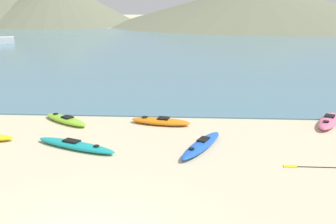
# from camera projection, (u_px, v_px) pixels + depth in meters

# --- Properties ---
(bay_water) EXTENTS (160.00, 70.00, 0.06)m
(bay_water) POSITION_uv_depth(u_px,v_px,m) (174.00, 45.00, 52.59)
(bay_water) COLOR teal
(bay_water) RESTS_ON ground_plane
(far_hill_left) EXTENTS (40.33, 40.33, 10.64)m
(far_hill_left) POSITION_uv_depth(u_px,v_px,m) (10.00, 4.00, 101.66)
(far_hill_left) COLOR #6B7056
(far_hill_left) RESTS_ON ground_plane
(far_hill_midleft) EXTENTS (43.92, 43.92, 11.77)m
(far_hill_midleft) POSITION_uv_depth(u_px,v_px,m) (56.00, 2.00, 102.02)
(far_hill_midleft) COLOR #6B7056
(far_hill_midleft) RESTS_ON ground_plane
(far_hill_midright) EXTENTS (77.16, 77.16, 10.60)m
(far_hill_midright) POSITION_uv_depth(u_px,v_px,m) (257.00, 4.00, 101.07)
(far_hill_midright) COLOR #6B7056
(far_hill_midright) RESTS_ON ground_plane
(kayak_on_sand_1) EXTENTS (1.89, 3.27, 0.35)m
(kayak_on_sand_1) POSITION_uv_depth(u_px,v_px,m) (202.00, 145.00, 14.75)
(kayak_on_sand_1) COLOR blue
(kayak_on_sand_1) RESTS_ON ground_plane
(kayak_on_sand_2) EXTENTS (3.50, 1.98, 0.31)m
(kayak_on_sand_2) POSITION_uv_depth(u_px,v_px,m) (75.00, 145.00, 14.79)
(kayak_on_sand_2) COLOR teal
(kayak_on_sand_2) RESTS_ON ground_plane
(kayak_on_sand_3) EXTENTS (2.84, 1.29, 0.34)m
(kayak_on_sand_3) POSITION_uv_depth(u_px,v_px,m) (161.00, 121.00, 17.74)
(kayak_on_sand_3) COLOR orange
(kayak_on_sand_3) RESTS_ON ground_plane
(kayak_on_sand_4) EXTENTS (2.70, 2.27, 0.32)m
(kayak_on_sand_4) POSITION_uv_depth(u_px,v_px,m) (66.00, 120.00, 18.02)
(kayak_on_sand_4) COLOR #8CCC2D
(kayak_on_sand_4) RESTS_ON ground_plane
(kayak_on_sand_6) EXTENTS (1.99, 2.94, 0.40)m
(kayak_on_sand_6) POSITION_uv_depth(u_px,v_px,m) (329.00, 121.00, 17.71)
(kayak_on_sand_6) COLOR #E5668C
(kayak_on_sand_6) RESTS_ON ground_plane
(loose_paddle) EXTENTS (2.78, 0.19, 0.03)m
(loose_paddle) POSITION_uv_depth(u_px,v_px,m) (326.00, 167.00, 13.07)
(loose_paddle) COLOR black
(loose_paddle) RESTS_ON ground_plane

